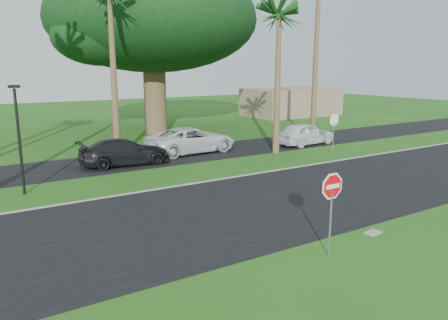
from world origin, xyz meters
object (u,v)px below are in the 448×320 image
stop_sign_far (334,125)px  car_pickup (305,134)px  car_dark (125,152)px  stop_sign_near (332,197)px  car_minivan (192,140)px

stop_sign_far → car_pickup: size_ratio=0.58×
car_dark → car_pickup: size_ratio=1.10×
stop_sign_near → car_pickup: size_ratio=0.58×
car_dark → car_pickup: 12.88m
stop_sign_near → stop_sign_far: size_ratio=1.00×
stop_sign_near → car_dark: bearing=93.5°
stop_sign_far → stop_sign_near: bearing=43.7°
car_minivan → car_pickup: 8.22m
car_dark → stop_sign_near: bearing=-172.8°
car_dark → stop_sign_far: bearing=-102.6°
stop_sign_far → car_minivan: stop_sign_far is taller
car_minivan → car_pickup: (8.04, -1.72, -0.03)m
car_dark → car_minivan: (4.83, 1.17, 0.08)m
stop_sign_far → car_pickup: 3.27m
stop_sign_near → car_minivan: size_ratio=0.45×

